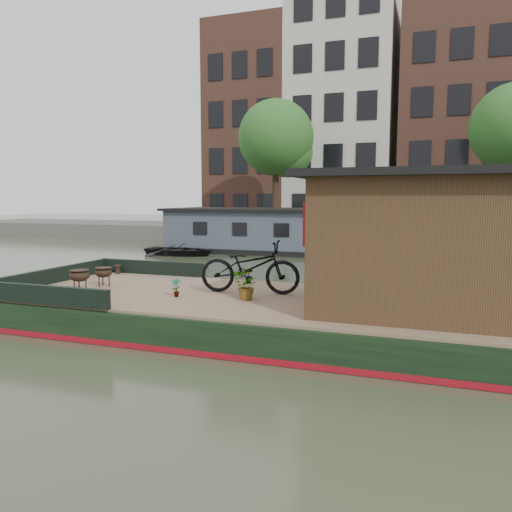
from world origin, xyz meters
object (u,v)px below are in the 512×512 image
(dinghy, at_px, (179,248))
(potted_plant_a, at_px, (176,288))
(brazier_front, at_px, (80,280))
(cabin, at_px, (422,240))
(bicycle, at_px, (250,267))
(brazier_rear, at_px, (104,277))

(dinghy, bearing_deg, potted_plant_a, -149.51)
(dinghy, bearing_deg, brazier_front, -158.91)
(cabin, xyz_separation_m, potted_plant_a, (-4.62, -0.52, -1.04))
(bicycle, distance_m, brazier_rear, 3.39)
(potted_plant_a, xyz_separation_m, dinghy, (-6.21, 11.61, -0.50))
(brazier_rear, xyz_separation_m, dinghy, (-4.10, 11.08, -0.52))
(bicycle, height_order, potted_plant_a, bicycle)
(brazier_front, bearing_deg, brazier_rear, 80.39)
(potted_plant_a, distance_m, dinghy, 13.17)
(bicycle, bearing_deg, brazier_rear, 88.84)
(bicycle, bearing_deg, dinghy, 27.36)
(bicycle, relative_size, brazier_rear, 4.87)
(potted_plant_a, relative_size, brazier_front, 0.83)
(brazier_front, relative_size, dinghy, 0.14)
(cabin, xyz_separation_m, bicycle, (-3.37, 0.38, -0.68))
(bicycle, distance_m, dinghy, 13.08)
(dinghy, bearing_deg, brazier_rear, -157.37)
(cabin, relative_size, brazier_front, 8.69)
(brazier_rear, bearing_deg, cabin, -0.07)
(brazier_rear, height_order, dinghy, brazier_rear)
(cabin, relative_size, dinghy, 1.20)
(brazier_front, distance_m, brazier_rear, 0.67)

